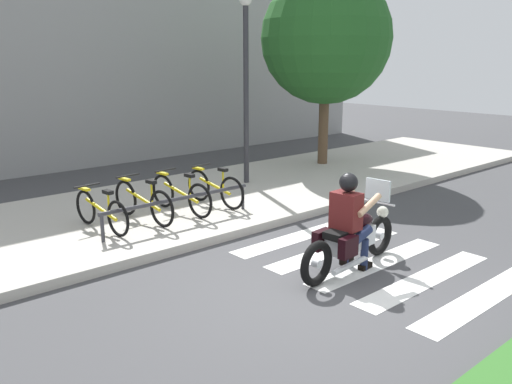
{
  "coord_description": "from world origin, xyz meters",
  "views": [
    {
      "loc": [
        -4.85,
        -4.36,
        2.94
      ],
      "look_at": [
        0.54,
        1.78,
        0.89
      ],
      "focal_mm": 37.28,
      "sensor_mm": 36.0,
      "label": 1
    }
  ],
  "objects_px": {
    "bike_rack": "(179,201)",
    "bicycle_1": "(143,202)",
    "bicycle_3": "(215,188)",
    "street_lamp": "(246,74)",
    "rider": "(349,215)",
    "tree_near_rack": "(326,38)",
    "bicycle_0": "(101,211)",
    "bicycle_2": "(181,194)",
    "motorcycle": "(351,239)"
  },
  "relations": [
    {
      "from": "bicycle_1",
      "to": "tree_near_rack",
      "type": "relative_size",
      "value": 0.33
    },
    {
      "from": "rider",
      "to": "street_lamp",
      "type": "relative_size",
      "value": 0.33
    },
    {
      "from": "bicycle_1",
      "to": "bicycle_2",
      "type": "xyz_separation_m",
      "value": [
        0.79,
        0.0,
        -0.0
      ]
    },
    {
      "from": "bicycle_0",
      "to": "bicycle_3",
      "type": "distance_m",
      "value": 2.36
    },
    {
      "from": "street_lamp",
      "to": "bicycle_3",
      "type": "bearing_deg",
      "value": -147.53
    },
    {
      "from": "bike_rack",
      "to": "bicycle_1",
      "type": "bearing_deg",
      "value": 125.39
    },
    {
      "from": "motorcycle",
      "to": "tree_near_rack",
      "type": "height_order",
      "value": "tree_near_rack"
    },
    {
      "from": "bicycle_1",
      "to": "rider",
      "type": "bearing_deg",
      "value": -71.25
    },
    {
      "from": "bicycle_2",
      "to": "street_lamp",
      "type": "height_order",
      "value": "street_lamp"
    },
    {
      "from": "rider",
      "to": "street_lamp",
      "type": "distance_m",
      "value": 5.46
    },
    {
      "from": "bicycle_0",
      "to": "motorcycle",
      "type": "bearing_deg",
      "value": -59.86
    },
    {
      "from": "rider",
      "to": "bicycle_1",
      "type": "distance_m",
      "value": 3.81
    },
    {
      "from": "bicycle_0",
      "to": "bicycle_1",
      "type": "xyz_separation_m",
      "value": [
        0.79,
        -0.0,
        0.02
      ]
    },
    {
      "from": "bicycle_2",
      "to": "tree_near_rack",
      "type": "bearing_deg",
      "value": 15.11
    },
    {
      "from": "rider",
      "to": "bike_rack",
      "type": "relative_size",
      "value": 0.48
    },
    {
      "from": "bicycle_2",
      "to": "bike_rack",
      "type": "xyz_separation_m",
      "value": [
        -0.39,
        -0.55,
        0.05
      ]
    },
    {
      "from": "rider",
      "to": "tree_near_rack",
      "type": "height_order",
      "value": "tree_near_rack"
    },
    {
      "from": "bicycle_0",
      "to": "bicycle_1",
      "type": "bearing_deg",
      "value": -0.06
    },
    {
      "from": "motorcycle",
      "to": "bike_rack",
      "type": "relative_size",
      "value": 0.75
    },
    {
      "from": "bicycle_3",
      "to": "bike_rack",
      "type": "xyz_separation_m",
      "value": [
        -1.18,
        -0.55,
        0.06
      ]
    },
    {
      "from": "motorcycle",
      "to": "bike_rack",
      "type": "distance_m",
      "value": 3.17
    },
    {
      "from": "bicycle_0",
      "to": "bike_rack",
      "type": "relative_size",
      "value": 0.54
    },
    {
      "from": "bicycle_1",
      "to": "bike_rack",
      "type": "relative_size",
      "value": 0.58
    },
    {
      "from": "bicycle_0",
      "to": "bicycle_1",
      "type": "height_order",
      "value": "bicycle_1"
    },
    {
      "from": "bike_rack",
      "to": "bicycle_3",
      "type": "bearing_deg",
      "value": 25.16
    },
    {
      "from": "bicycle_3",
      "to": "bicycle_1",
      "type": "bearing_deg",
      "value": 179.99
    },
    {
      "from": "tree_near_rack",
      "to": "rider",
      "type": "bearing_deg",
      "value": -135.41
    },
    {
      "from": "bicycle_2",
      "to": "tree_near_rack",
      "type": "xyz_separation_m",
      "value": [
        5.62,
        1.52,
        2.95
      ]
    },
    {
      "from": "rider",
      "to": "motorcycle",
      "type": "bearing_deg",
      "value": 2.49
    },
    {
      "from": "rider",
      "to": "bicycle_0",
      "type": "height_order",
      "value": "rider"
    },
    {
      "from": "motorcycle",
      "to": "rider",
      "type": "bearing_deg",
      "value": -177.51
    },
    {
      "from": "bicycle_0",
      "to": "bike_rack",
      "type": "height_order",
      "value": "bicycle_0"
    },
    {
      "from": "bicycle_2",
      "to": "street_lamp",
      "type": "bearing_deg",
      "value": 23.72
    },
    {
      "from": "bicycle_0",
      "to": "bicycle_2",
      "type": "distance_m",
      "value": 1.57
    },
    {
      "from": "bicycle_2",
      "to": "bike_rack",
      "type": "relative_size",
      "value": 0.58
    },
    {
      "from": "bicycle_0",
      "to": "bicycle_2",
      "type": "height_order",
      "value": "bicycle_2"
    },
    {
      "from": "bike_rack",
      "to": "street_lamp",
      "type": "relative_size",
      "value": 0.69
    },
    {
      "from": "bicycle_2",
      "to": "tree_near_rack",
      "type": "relative_size",
      "value": 0.33
    },
    {
      "from": "motorcycle",
      "to": "bike_rack",
      "type": "xyz_separation_m",
      "value": [
        -0.9,
        3.04,
        0.1
      ]
    },
    {
      "from": "bicycle_3",
      "to": "bike_rack",
      "type": "height_order",
      "value": "bicycle_3"
    },
    {
      "from": "bicycle_3",
      "to": "motorcycle",
      "type": "bearing_deg",
      "value": -94.37
    },
    {
      "from": "motorcycle",
      "to": "bicycle_1",
      "type": "distance_m",
      "value": 3.82
    },
    {
      "from": "rider",
      "to": "bike_rack",
      "type": "distance_m",
      "value": 3.16
    },
    {
      "from": "bike_rack",
      "to": "rider",
      "type": "bearing_deg",
      "value": -74.79
    },
    {
      "from": "bicycle_1",
      "to": "street_lamp",
      "type": "distance_m",
      "value": 4.09
    },
    {
      "from": "motorcycle",
      "to": "bicycle_0",
      "type": "bearing_deg",
      "value": 120.14
    },
    {
      "from": "bicycle_3",
      "to": "street_lamp",
      "type": "distance_m",
      "value": 2.96
    },
    {
      "from": "bicycle_0",
      "to": "bicycle_2",
      "type": "xyz_separation_m",
      "value": [
        1.57,
        -0.0,
        0.02
      ]
    },
    {
      "from": "bicycle_1",
      "to": "bicycle_3",
      "type": "bearing_deg",
      "value": -0.01
    },
    {
      "from": "rider",
      "to": "bike_rack",
      "type": "height_order",
      "value": "rider"
    }
  ]
}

